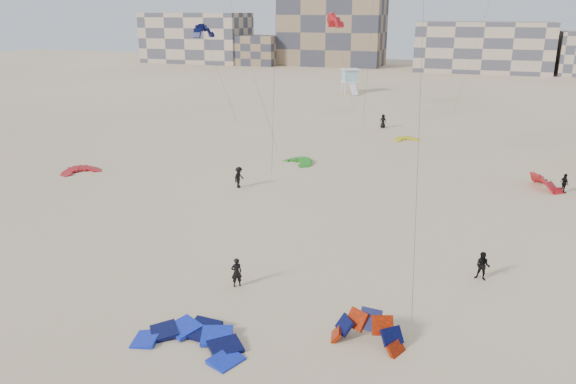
% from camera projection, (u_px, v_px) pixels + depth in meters
% --- Properties ---
extents(ground, '(320.00, 320.00, 0.00)m').
position_uv_depth(ground, '(208.00, 319.00, 27.80)').
color(ground, beige).
rests_on(ground, ground).
extents(kite_ground_blue, '(5.19, 5.42, 1.40)m').
position_uv_depth(kite_ground_blue, '(191.00, 345.00, 25.69)').
color(kite_ground_blue, '#1322F8').
rests_on(kite_ground_blue, ground).
extents(kite_ground_orange, '(3.65, 3.61, 3.33)m').
position_uv_depth(kite_ground_orange, '(367.00, 343.00, 25.82)').
color(kite_ground_orange, red).
rests_on(kite_ground_orange, ground).
extents(kite_ground_red, '(4.83, 4.78, 1.34)m').
position_uv_depth(kite_ground_red, '(81.00, 172.00, 53.10)').
color(kite_ground_red, red).
rests_on(kite_ground_red, ground).
extents(kite_ground_green, '(4.79, 4.83, 1.53)m').
position_uv_depth(kite_ground_green, '(298.00, 163.00, 56.28)').
color(kite_ground_green, '#24921D').
rests_on(kite_ground_green, ground).
extents(kite_ground_red_far, '(4.90, 4.84, 3.72)m').
position_uv_depth(kite_ground_red_far, '(545.00, 188.00, 48.38)').
color(kite_ground_red_far, red).
rests_on(kite_ground_red_far, ground).
extents(kite_ground_yellow, '(3.85, 3.92, 1.00)m').
position_uv_depth(kite_ground_yellow, '(406.00, 140.00, 66.18)').
color(kite_ground_yellow, yellow).
rests_on(kite_ground_yellow, ground).
extents(kitesurfer_main, '(0.73, 0.71, 1.69)m').
position_uv_depth(kitesurfer_main, '(236.00, 272.00, 30.87)').
color(kitesurfer_main, black).
rests_on(kitesurfer_main, ground).
extents(kitesurfer_b, '(0.92, 0.78, 1.67)m').
position_uv_depth(kitesurfer_b, '(483.00, 266.00, 31.64)').
color(kitesurfer_b, black).
rests_on(kitesurfer_b, ground).
extents(kitesurfer_c, '(0.88, 1.29, 1.84)m').
position_uv_depth(kitesurfer_c, '(239.00, 177.00, 48.22)').
color(kitesurfer_c, black).
rests_on(kitesurfer_c, ground).
extents(kitesurfer_d, '(0.81, 1.06, 1.68)m').
position_uv_depth(kitesurfer_d, '(564.00, 183.00, 46.82)').
color(kitesurfer_d, black).
rests_on(kitesurfer_d, ground).
extents(kitesurfer_e, '(0.97, 0.73, 1.79)m').
position_uv_depth(kitesurfer_e, '(383.00, 121.00, 72.89)').
color(kitesurfer_e, black).
rests_on(kitesurfer_e, ground).
extents(kite_fly_navy, '(6.51, 3.75, 12.27)m').
position_uv_depth(kite_fly_navy, '(203.00, 32.00, 69.63)').
color(kite_fly_navy, '#080A40').
rests_on(kite_fly_navy, ground).
extents(kite_fly_red, '(5.88, 5.31, 13.76)m').
position_uv_depth(kite_fly_red, '(335.00, 22.00, 77.94)').
color(kite_fly_red, red).
rests_on(kite_fly_red, ground).
extents(lifeguard_tower_far, '(4.17, 6.55, 4.37)m').
position_uv_depth(lifeguard_tower_far, '(350.00, 81.00, 104.00)').
color(lifeguard_tower_far, white).
rests_on(lifeguard_tower_far, ground).
extents(condo_west_a, '(30.00, 15.00, 14.00)m').
position_uv_depth(condo_west_a, '(197.00, 38.00, 164.42)').
color(condo_west_a, tan).
rests_on(condo_west_a, ground).
extents(condo_west_b, '(28.00, 14.00, 18.00)m').
position_uv_depth(condo_west_b, '(332.00, 32.00, 154.75)').
color(condo_west_b, '#886F52').
rests_on(condo_west_b, ground).
extents(condo_mid, '(32.00, 16.00, 12.00)m').
position_uv_depth(condo_mid, '(483.00, 47.00, 139.44)').
color(condo_mid, tan).
rests_on(condo_mid, ground).
extents(condo_fill_left, '(12.00, 10.00, 8.00)m').
position_uv_depth(condo_fill_left, '(257.00, 50.00, 157.23)').
color(condo_fill_left, '#886F52').
rests_on(condo_fill_left, ground).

